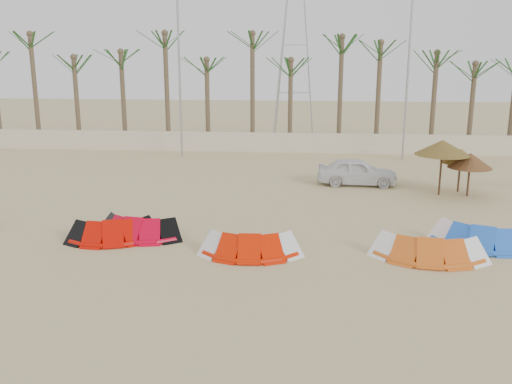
# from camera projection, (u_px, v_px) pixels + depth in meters

# --- Properties ---
(ground) EXTENTS (120.00, 120.00, 0.00)m
(ground) POSITION_uv_depth(u_px,v_px,m) (239.00, 283.00, 17.03)
(ground) COLOR tan
(ground) RESTS_ON ground
(boundary_wall) EXTENTS (60.00, 0.30, 1.30)m
(boundary_wall) POSITION_uv_depth(u_px,v_px,m) (276.00, 143.00, 38.11)
(boundary_wall) COLOR beige
(boundary_wall) RESTS_ON ground
(palm_line) EXTENTS (52.00, 4.00, 7.70)m
(palm_line) POSITION_uv_depth(u_px,v_px,m) (288.00, 53.00, 38.07)
(palm_line) COLOR brown
(palm_line) RESTS_ON ground
(lamp_b) EXTENTS (1.25, 0.14, 11.00)m
(lamp_b) POSITION_uv_depth(u_px,v_px,m) (180.00, 65.00, 35.41)
(lamp_b) COLOR #A5A8AD
(lamp_b) RESTS_ON ground
(lamp_c) EXTENTS (1.25, 0.14, 11.00)m
(lamp_c) POSITION_uv_depth(u_px,v_px,m) (409.00, 66.00, 34.25)
(lamp_c) COLOR #A5A8AD
(lamp_c) RESTS_ON ground
(pylon) EXTENTS (3.00, 3.00, 14.00)m
(pylon) POSITION_uv_depth(u_px,v_px,m) (293.00, 138.00, 43.98)
(pylon) COLOR #A5A8AD
(pylon) RESTS_ON ground
(kite_red_left) EXTENTS (3.58, 2.32, 0.90)m
(kite_red_left) POSITION_uv_depth(u_px,v_px,m) (116.00, 228.00, 20.93)
(kite_red_left) COLOR #C50A00
(kite_red_left) RESTS_ON ground
(kite_red_mid) EXTENTS (3.49, 2.03, 0.90)m
(kite_red_mid) POSITION_uv_depth(u_px,v_px,m) (139.00, 225.00, 21.27)
(kite_red_mid) COLOR red
(kite_red_mid) RESTS_ON ground
(kite_red_right) EXTENTS (3.41, 1.62, 0.90)m
(kite_red_right) POSITION_uv_depth(u_px,v_px,m) (251.00, 241.00, 19.46)
(kite_red_right) COLOR red
(kite_red_right) RESTS_ON ground
(kite_orange) EXTENTS (3.82, 1.96, 0.90)m
(kite_orange) POSITION_uv_depth(u_px,v_px,m) (427.00, 244.00, 19.14)
(kite_orange) COLOR #D55B17
(kite_orange) RESTS_ON ground
(kite_blue) EXTENTS (4.00, 2.63, 0.90)m
(kite_blue) POSITION_uv_depth(u_px,v_px,m) (481.00, 233.00, 20.34)
(kite_blue) COLOR blue
(kite_blue) RESTS_ON ground
(parasol_left) EXTENTS (2.56, 2.56, 2.64)m
(parasol_left) POSITION_uv_depth(u_px,v_px,m) (442.00, 148.00, 26.70)
(parasol_left) COLOR #4C331E
(parasol_left) RESTS_ON ground
(parasol_mid) EXTENTS (2.06, 2.06, 2.07)m
(parasol_mid) POSITION_uv_depth(u_px,v_px,m) (470.00, 161.00, 26.61)
(parasol_mid) COLOR #4C331E
(parasol_mid) RESTS_ON ground
(parasol_right) EXTENTS (1.81, 1.81, 2.13)m
(parasol_right) POSITION_uv_depth(u_px,v_px,m) (461.00, 156.00, 27.40)
(parasol_right) COLOR #4C331E
(parasol_right) RESTS_ON ground
(car) EXTENTS (4.08, 1.79, 1.37)m
(car) POSITION_uv_depth(u_px,v_px,m) (357.00, 172.00, 29.08)
(car) COLOR white
(car) RESTS_ON ground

